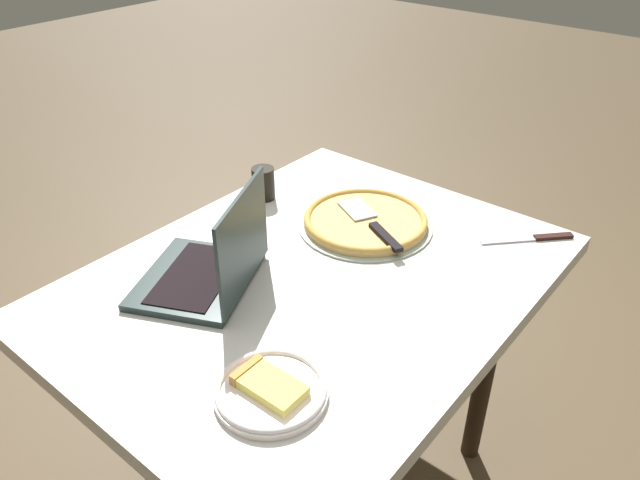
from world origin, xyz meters
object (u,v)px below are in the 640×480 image
pizza_tray (365,221)px  drink_cup (263,183)px  pizza_plate (270,390)px  table_knife (536,238)px  dining_table (314,297)px  laptop (212,267)px

pizza_tray → drink_cup: (-0.06, 0.33, 0.03)m
pizza_plate → table_knife: 0.86m
dining_table → pizza_tray: (0.26, 0.04, 0.08)m
table_knife → drink_cup: drink_cup is taller
pizza_plate → drink_cup: (0.55, 0.55, 0.04)m
laptop → drink_cup: laptop is taller
pizza_tray → table_knife: size_ratio=1.86×
laptop → table_knife: (0.68, -0.51, -0.05)m
dining_table → drink_cup: (0.21, 0.36, 0.12)m
pizza_tray → table_knife: bearing=-59.6°
laptop → drink_cup: (0.39, 0.21, -0.00)m
dining_table → laptop: size_ratio=3.21×
laptop → pizza_tray: (0.45, -0.12, -0.04)m
dining_table → pizza_tray: pizza_tray is taller
table_knife → pizza_tray: bearing=120.4°
dining_table → drink_cup: size_ratio=12.39×
pizza_tray → table_knife: pizza_tray is taller
pizza_tray → dining_table: bearing=-171.9°
laptop → table_knife: laptop is taller
pizza_plate → drink_cup: 0.78m
laptop → pizza_plate: size_ratio=1.71×
pizza_plate → laptop: bearing=63.9°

